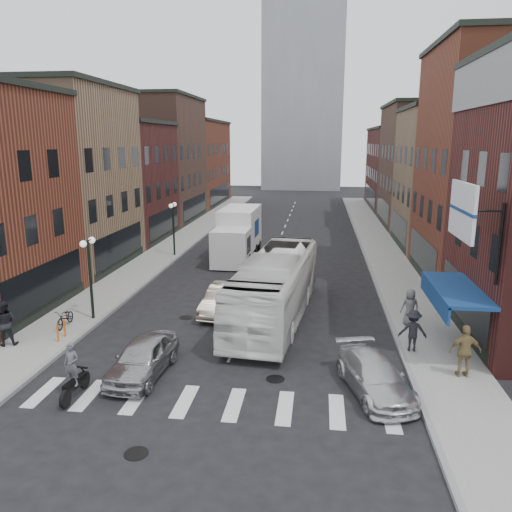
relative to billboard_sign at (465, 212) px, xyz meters
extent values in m
plane|color=black|center=(-8.59, -0.50, -6.13)|extent=(160.00, 160.00, 0.00)
cube|color=gray|center=(-17.09, 21.50, -6.06)|extent=(3.00, 74.00, 0.15)
cube|color=gray|center=(-0.09, 21.50, -6.06)|extent=(3.00, 74.00, 0.15)
cube|color=gray|center=(-15.59, 21.50, -6.13)|extent=(0.20, 74.00, 0.16)
cube|color=gray|center=(-1.59, 21.50, -6.13)|extent=(0.20, 74.00, 0.16)
cube|color=silver|center=(-8.59, -3.50, -6.13)|extent=(12.00, 2.20, 0.01)
cube|color=black|center=(-18.61, 4.00, -4.53)|extent=(0.08, 7.20, 2.20)
cube|color=#86644A|center=(-23.59, 13.50, -0.13)|extent=(10.00, 10.00, 12.00)
cube|color=black|center=(-18.61, 13.50, -4.53)|extent=(0.08, 8.00, 2.20)
cube|color=black|center=(-23.59, 13.50, 6.02)|extent=(10.30, 10.20, 0.30)
cube|color=#471A19|center=(-23.59, 23.50, -1.13)|extent=(10.00, 10.00, 10.00)
cube|color=black|center=(-18.61, 23.50, -4.53)|extent=(0.08, 8.00, 2.20)
cube|color=black|center=(-23.59, 23.50, 4.02)|extent=(10.30, 10.20, 0.30)
cube|color=#523429|center=(-23.59, 34.50, 0.37)|extent=(10.00, 12.00, 13.00)
cube|color=black|center=(-18.61, 34.50, -4.53)|extent=(0.08, 9.60, 2.20)
cube|color=black|center=(-23.59, 34.50, 7.02)|extent=(10.30, 12.20, 0.30)
cube|color=brown|center=(-23.59, 48.50, -0.63)|extent=(10.00, 16.00, 11.00)
cube|color=black|center=(-18.61, 48.50, -4.53)|extent=(0.08, 12.80, 2.20)
cube|color=black|center=(-23.59, 48.50, 5.02)|extent=(10.30, 16.20, 0.30)
cube|color=black|center=(1.43, 4.00, -4.53)|extent=(0.08, 7.20, 2.20)
cube|color=black|center=(1.43, 13.50, -4.53)|extent=(0.08, 8.00, 2.20)
cube|color=#86644A|center=(6.41, 23.50, -0.63)|extent=(10.00, 10.00, 11.00)
cube|color=black|center=(1.43, 23.50, -4.53)|extent=(0.08, 8.00, 2.20)
cube|color=black|center=(6.41, 23.50, 5.02)|extent=(10.30, 10.20, 0.30)
cube|color=#523429|center=(6.41, 34.50, -0.13)|extent=(10.00, 12.00, 12.00)
cube|color=black|center=(1.43, 34.50, -4.53)|extent=(0.08, 9.60, 2.20)
cube|color=black|center=(6.41, 34.50, 6.02)|extent=(10.30, 12.20, 0.30)
cube|color=#471A19|center=(6.41, 48.50, -1.13)|extent=(10.00, 16.00, 10.00)
cube|color=black|center=(1.43, 48.50, -4.53)|extent=(0.08, 12.80, 2.20)
cube|color=black|center=(6.41, 48.50, 4.02)|extent=(10.30, 16.20, 0.30)
cube|color=navy|center=(0.51, 2.00, -3.43)|extent=(1.80, 5.00, 0.15)
cube|color=navy|center=(-0.34, 2.00, -3.78)|extent=(0.10, 5.00, 0.70)
cylinder|color=black|center=(1.31, 0.00, -1.13)|extent=(0.12, 0.12, 3.00)
cylinder|color=black|center=(0.61, 0.00, 0.07)|extent=(1.40, 0.08, 0.08)
cube|color=silver|center=(-0.09, 0.00, 0.07)|extent=(0.12, 3.00, 2.00)
cube|color=#9399A0|center=(-8.59, 77.50, 18.87)|extent=(14.00, 14.00, 50.00)
cylinder|color=black|center=(-15.99, 3.50, -4.13)|extent=(0.14, 0.14, 4.00)
cylinder|color=black|center=(-15.99, 3.50, -2.13)|extent=(0.06, 0.90, 0.06)
sphere|color=white|center=(-15.99, 3.05, -2.18)|extent=(0.32, 0.32, 0.32)
sphere|color=white|center=(-15.99, 3.95, -2.18)|extent=(0.32, 0.32, 0.32)
cylinder|color=black|center=(-15.99, 17.50, -4.13)|extent=(0.14, 0.14, 4.00)
cylinder|color=black|center=(-15.99, 17.50, -2.13)|extent=(0.06, 0.90, 0.06)
sphere|color=white|center=(-15.99, 17.05, -2.18)|extent=(0.32, 0.32, 0.32)
sphere|color=white|center=(-15.99, 17.95, -2.18)|extent=(0.32, 0.32, 0.32)
cylinder|color=#D8590C|center=(-16.19, 0.50, -5.58)|extent=(0.08, 0.08, 0.80)
cylinder|color=#D8590C|center=(-16.19, 1.10, -5.58)|extent=(0.08, 0.08, 0.80)
cube|color=silver|center=(-11.12, 14.82, -4.74)|extent=(2.53, 2.73, 2.58)
cube|color=black|center=(-11.12, 14.82, -4.48)|extent=(2.54, 1.49, 1.13)
cube|color=silver|center=(-11.12, 18.74, -3.97)|extent=(2.68, 5.41, 2.99)
cube|color=navy|center=(-11.12, 18.74, -3.97)|extent=(2.66, 2.11, 1.24)
cube|color=black|center=(-11.12, 18.53, -5.67)|extent=(2.40, 6.75, 0.36)
cylinder|color=black|center=(-12.31, 15.02, -5.67)|extent=(0.29, 0.93, 0.93)
cylinder|color=black|center=(-9.94, 15.02, -5.67)|extent=(0.29, 0.93, 0.93)
cylinder|color=black|center=(-12.31, 18.53, -5.67)|extent=(0.29, 0.93, 0.93)
cylinder|color=black|center=(-9.94, 18.53, -5.67)|extent=(0.29, 0.93, 0.93)
cylinder|color=black|center=(-12.31, 20.59, -5.67)|extent=(0.29, 0.93, 0.93)
cylinder|color=black|center=(-9.94, 20.59, -5.67)|extent=(0.29, 0.93, 0.93)
cylinder|color=black|center=(-13.29, -3.00, -5.83)|extent=(0.13, 0.61, 0.61)
cylinder|color=black|center=(-13.29, -4.38, -5.83)|extent=(0.13, 0.61, 0.61)
cube|color=black|center=(-13.29, -3.69, -5.63)|extent=(0.37, 1.13, 0.32)
cube|color=black|center=(-13.29, -3.18, -5.26)|extent=(0.51, 0.12, 0.06)
imported|color=#53545A|center=(-13.29, -3.78, -4.87)|extent=(0.60, 0.43, 1.52)
imported|color=white|center=(-7.17, 5.09, -4.51)|extent=(3.89, 11.88, 3.25)
imported|color=#A7A6AB|center=(-11.54, -1.81, -5.42)|extent=(1.93, 4.29, 1.43)
imported|color=beige|center=(-9.85, 5.50, -5.41)|extent=(1.94, 4.49, 1.44)
imported|color=silver|center=(-3.07, -2.06, -5.50)|extent=(2.93, 4.67, 1.26)
imported|color=black|center=(-16.77, 2.27, -5.56)|extent=(0.65, 1.64, 0.85)
imported|color=black|center=(-18.19, -0.11, -5.00)|extent=(1.09, 0.88, 1.96)
imported|color=black|center=(-1.19, 1.48, -5.11)|extent=(1.16, 0.63, 1.76)
imported|color=olive|center=(0.28, -0.67, -4.99)|extent=(1.21, 0.68, 1.98)
imported|color=#5A5E62|center=(-0.79, 4.53, -5.11)|extent=(0.93, 0.68, 1.74)
camera|label=1|loc=(-5.15, -18.43, 2.49)|focal=35.00mm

